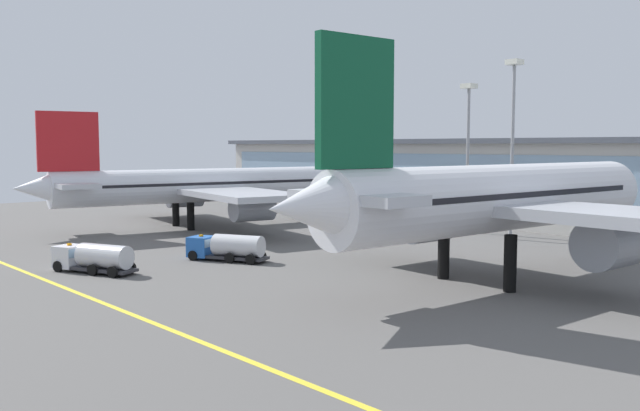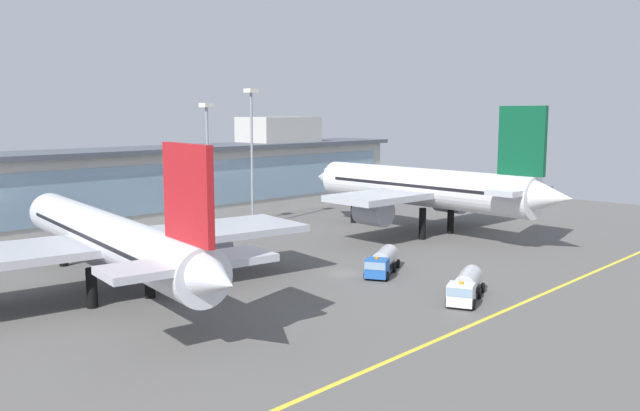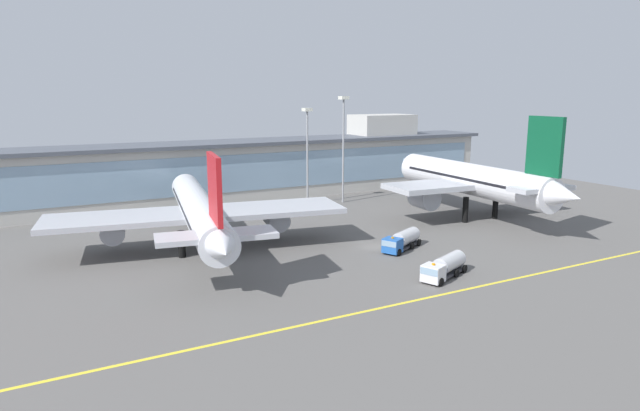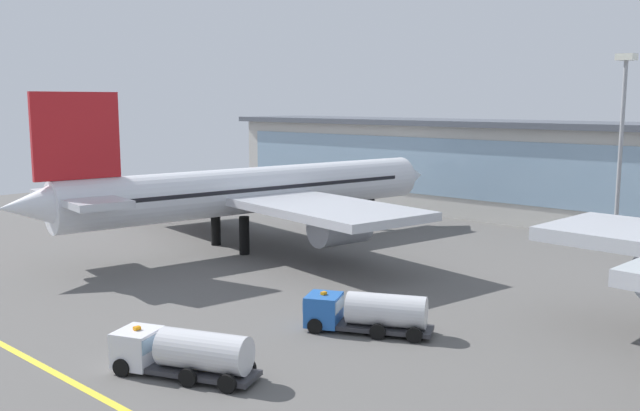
# 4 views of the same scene
# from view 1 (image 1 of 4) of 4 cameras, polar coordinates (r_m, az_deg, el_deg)

# --- Properties ---
(ground_plane) EXTENTS (180.00, 180.00, 0.00)m
(ground_plane) POSITION_cam_1_polar(r_m,az_deg,el_deg) (79.08, -7.20, -4.06)
(ground_plane) COLOR #5B5956
(taxiway_centreline_stripe) EXTENTS (144.00, 0.50, 0.01)m
(taxiway_centreline_stripe) POSITION_cam_1_polar(r_m,az_deg,el_deg) (69.08, -22.39, -5.74)
(taxiway_centreline_stripe) COLOR yellow
(taxiway_centreline_stripe) RESTS_ON ground
(terminal_building) EXTENTS (125.21, 14.00, 18.81)m
(terminal_building) POSITION_cam_1_polar(r_m,az_deg,el_deg) (112.89, 14.23, 2.27)
(terminal_building) COLOR beige
(terminal_building) RESTS_ON ground
(airliner_near_left) EXTENTS (47.04, 54.00, 17.17)m
(airliner_near_left) POSITION_cam_1_polar(r_m,az_deg,el_deg) (105.42, -9.90, 1.61)
(airliner_near_left) COLOR black
(airliner_near_left) RESTS_ON ground
(airliner_near_right) EXTENTS (36.19, 50.68, 20.63)m
(airliner_near_right) POSITION_cam_1_polar(r_m,az_deg,el_deg) (64.13, 14.72, 0.50)
(airliner_near_right) COLOR black
(airliner_near_right) RESTS_ON ground
(fuel_tanker_truck) EXTENTS (9.18, 6.23, 2.90)m
(fuel_tanker_truck) POSITION_cam_1_polar(r_m,az_deg,el_deg) (74.38, -8.04, -3.47)
(fuel_tanker_truck) COLOR black
(fuel_tanker_truck) RESTS_ON ground
(baggage_tug_near) EXTENTS (9.28, 5.78, 2.90)m
(baggage_tug_near) POSITION_cam_1_polar(r_m,az_deg,el_deg) (70.56, -18.69, -4.16)
(baggage_tug_near) COLOR black
(baggage_tug_near) RESTS_ON ground
(apron_light_mast_west) EXTENTS (1.80, 1.80, 21.24)m
(apron_light_mast_west) POSITION_cam_1_polar(r_m,az_deg,el_deg) (99.08, 12.38, 5.90)
(apron_light_mast_west) COLOR gray
(apron_light_mast_west) RESTS_ON ground
(apron_light_mast_centre) EXTENTS (1.80, 1.80, 23.73)m
(apron_light_mast_centre) POSITION_cam_1_polar(r_m,az_deg,el_deg) (93.23, 15.96, 6.74)
(apron_light_mast_centre) COLOR gray
(apron_light_mast_centre) RESTS_ON ground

